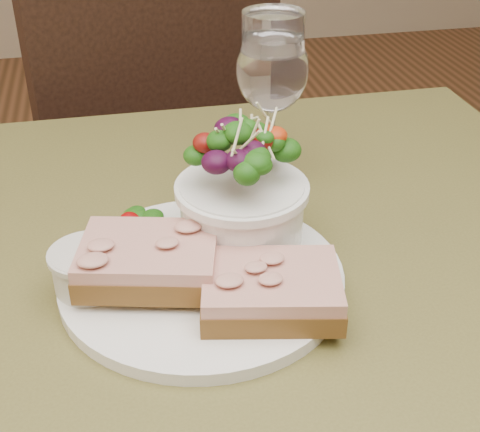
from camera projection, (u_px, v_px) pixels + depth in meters
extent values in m
cube|color=#4E4A21|center=(244.00, 297.00, 0.61)|extent=(0.80, 0.80, 0.04)
cylinder|color=black|center=(393.00, 319.00, 1.15)|extent=(0.05, 0.05, 0.71)
cube|color=black|center=(131.00, 185.00, 1.36)|extent=(0.54, 0.54, 0.04)
cube|color=black|center=(166.00, 115.00, 1.10)|extent=(0.41, 0.18, 0.45)
cube|color=black|center=(140.00, 274.00, 1.48)|extent=(0.46, 0.46, 0.45)
cylinder|color=white|center=(202.00, 277.00, 0.60)|extent=(0.25, 0.25, 0.01)
cube|color=#4D2E14|center=(271.00, 295.00, 0.55)|extent=(0.13, 0.10, 0.02)
cube|color=beige|center=(271.00, 280.00, 0.54)|extent=(0.13, 0.10, 0.01)
cube|color=#4D2E14|center=(149.00, 265.00, 0.57)|extent=(0.13, 0.11, 0.02)
cube|color=beige|center=(148.00, 250.00, 0.56)|extent=(0.13, 0.11, 0.01)
cylinder|color=beige|center=(89.00, 269.00, 0.57)|extent=(0.06, 0.06, 0.04)
cylinder|color=olive|center=(87.00, 254.00, 0.56)|extent=(0.05, 0.05, 0.01)
cylinder|color=white|center=(242.00, 212.00, 0.62)|extent=(0.11, 0.11, 0.06)
ellipsoid|color=#0A3609|center=(242.00, 158.00, 0.59)|extent=(0.10, 0.10, 0.06)
ellipsoid|color=#0A3609|center=(145.00, 220.00, 0.65)|extent=(0.04, 0.04, 0.01)
sphere|color=maroon|center=(130.00, 223.00, 0.64)|extent=(0.02, 0.02, 0.02)
cylinder|color=white|center=(269.00, 177.00, 0.76)|extent=(0.07, 0.07, 0.00)
cylinder|color=white|center=(270.00, 140.00, 0.74)|extent=(0.01, 0.01, 0.09)
ellipsoid|color=white|center=(272.00, 70.00, 0.69)|extent=(0.08, 0.08, 0.09)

